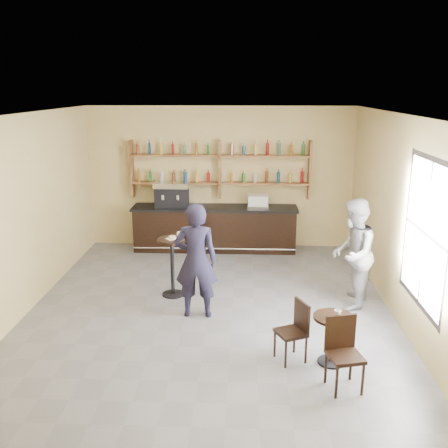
{
  "coord_description": "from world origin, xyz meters",
  "views": [
    {
      "loc": [
        0.56,
        -7.71,
        3.6
      ],
      "look_at": [
        0.2,
        0.8,
        1.25
      ],
      "focal_mm": 40.0,
      "sensor_mm": 36.0,
      "label": 1
    }
  ],
  "objects_px": {
    "bar_counter": "(215,228)",
    "patron_second": "(352,254)",
    "pedestal_table": "(173,267)",
    "pastry_case": "(258,201)",
    "chair_west": "(291,332)",
    "espresso_machine": "(172,194)",
    "man_main": "(196,261)",
    "cafe_table": "(332,340)",
    "chair_south": "(345,356)"
  },
  "relations": [
    {
      "from": "pastry_case",
      "to": "patron_second",
      "type": "height_order",
      "value": "patron_second"
    },
    {
      "from": "patron_second",
      "to": "chair_south",
      "type": "bearing_deg",
      "value": 6.95
    },
    {
      "from": "bar_counter",
      "to": "patron_second",
      "type": "distance_m",
      "value": 3.88
    },
    {
      "from": "chair_west",
      "to": "cafe_table",
      "type": "bearing_deg",
      "value": 60.11
    },
    {
      "from": "pastry_case",
      "to": "man_main",
      "type": "relative_size",
      "value": 0.24
    },
    {
      "from": "espresso_machine",
      "to": "chair_south",
      "type": "height_order",
      "value": "espresso_machine"
    },
    {
      "from": "pedestal_table",
      "to": "patron_second",
      "type": "relative_size",
      "value": 0.57
    },
    {
      "from": "pedestal_table",
      "to": "patron_second",
      "type": "xyz_separation_m",
      "value": [
        3.06,
        -0.33,
        0.4
      ]
    },
    {
      "from": "pedestal_table",
      "to": "chair_west",
      "type": "bearing_deg",
      "value": -48.15
    },
    {
      "from": "pastry_case",
      "to": "chair_west",
      "type": "xyz_separation_m",
      "value": [
        0.34,
        -4.76,
        -0.72
      ]
    },
    {
      "from": "bar_counter",
      "to": "pastry_case",
      "type": "bearing_deg",
      "value": 0.0
    },
    {
      "from": "chair_south",
      "to": "chair_west",
      "type": "bearing_deg",
      "value": 119.34
    },
    {
      "from": "bar_counter",
      "to": "pedestal_table",
      "type": "relative_size",
      "value": 3.52
    },
    {
      "from": "man_main",
      "to": "chair_south",
      "type": "height_order",
      "value": "man_main"
    },
    {
      "from": "cafe_table",
      "to": "patron_second",
      "type": "distance_m",
      "value": 2.03
    },
    {
      "from": "espresso_machine",
      "to": "chair_west",
      "type": "xyz_separation_m",
      "value": [
        2.27,
        -4.76,
        -0.86
      ]
    },
    {
      "from": "espresso_machine",
      "to": "cafe_table",
      "type": "bearing_deg",
      "value": -65.7
    },
    {
      "from": "pedestal_table",
      "to": "bar_counter",
      "type": "bearing_deg",
      "value": 77.36
    },
    {
      "from": "cafe_table",
      "to": "chair_south",
      "type": "bearing_deg",
      "value": -85.24
    },
    {
      "from": "espresso_machine",
      "to": "patron_second",
      "type": "distance_m",
      "value": 4.54
    },
    {
      "from": "chair_west",
      "to": "chair_south",
      "type": "distance_m",
      "value": 0.89
    },
    {
      "from": "chair_west",
      "to": "chair_south",
      "type": "relative_size",
      "value": 0.92
    },
    {
      "from": "man_main",
      "to": "chair_south",
      "type": "xyz_separation_m",
      "value": [
        2.0,
        -1.98,
        -0.49
      ]
    },
    {
      "from": "cafe_table",
      "to": "patron_second",
      "type": "height_order",
      "value": "patron_second"
    },
    {
      "from": "chair_south",
      "to": "patron_second",
      "type": "bearing_deg",
      "value": 63.84
    },
    {
      "from": "pastry_case",
      "to": "patron_second",
      "type": "distance_m",
      "value": 3.33
    },
    {
      "from": "cafe_table",
      "to": "chair_south",
      "type": "xyz_separation_m",
      "value": [
        0.05,
        -0.6,
        0.11
      ]
    },
    {
      "from": "pedestal_table",
      "to": "patron_second",
      "type": "height_order",
      "value": "patron_second"
    },
    {
      "from": "pastry_case",
      "to": "patron_second",
      "type": "bearing_deg",
      "value": -68.53
    },
    {
      "from": "pedestal_table",
      "to": "cafe_table",
      "type": "distance_m",
      "value": 3.28
    },
    {
      "from": "pastry_case",
      "to": "pedestal_table",
      "type": "distance_m",
      "value": 3.12
    },
    {
      "from": "man_main",
      "to": "patron_second",
      "type": "relative_size",
      "value": 1.01
    },
    {
      "from": "man_main",
      "to": "chair_south",
      "type": "bearing_deg",
      "value": 134.51
    },
    {
      "from": "cafe_table",
      "to": "man_main",
      "type": "bearing_deg",
      "value": 144.74
    },
    {
      "from": "pastry_case",
      "to": "chair_west",
      "type": "distance_m",
      "value": 4.83
    },
    {
      "from": "espresso_machine",
      "to": "cafe_table",
      "type": "xyz_separation_m",
      "value": [
        2.82,
        -4.81,
        -0.93
      ]
    },
    {
      "from": "espresso_machine",
      "to": "pastry_case",
      "type": "distance_m",
      "value": 1.93
    },
    {
      "from": "espresso_machine",
      "to": "pedestal_table",
      "type": "xyz_separation_m",
      "value": [
        0.37,
        -2.64,
        -0.75
      ]
    },
    {
      "from": "man_main",
      "to": "cafe_table",
      "type": "relative_size",
      "value": 2.74
    },
    {
      "from": "bar_counter",
      "to": "chair_west",
      "type": "relative_size",
      "value": 4.43
    },
    {
      "from": "man_main",
      "to": "pedestal_table",
      "type": "bearing_deg",
      "value": -58.58
    },
    {
      "from": "pedestal_table",
      "to": "chair_south",
      "type": "bearing_deg",
      "value": -47.95
    },
    {
      "from": "chair_west",
      "to": "patron_second",
      "type": "relative_size",
      "value": 0.45
    },
    {
      "from": "bar_counter",
      "to": "patron_second",
      "type": "relative_size",
      "value": 1.99
    },
    {
      "from": "chair_south",
      "to": "espresso_machine",
      "type": "bearing_deg",
      "value": 104.57
    },
    {
      "from": "pastry_case",
      "to": "pedestal_table",
      "type": "bearing_deg",
      "value": -125.9
    },
    {
      "from": "man_main",
      "to": "cafe_table",
      "type": "height_order",
      "value": "man_main"
    },
    {
      "from": "bar_counter",
      "to": "man_main",
      "type": "relative_size",
      "value": 1.97
    },
    {
      "from": "espresso_machine",
      "to": "chair_south",
      "type": "relative_size",
      "value": 0.84
    },
    {
      "from": "patron_second",
      "to": "espresso_machine",
      "type": "bearing_deg",
      "value": -111.14
    }
  ]
}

